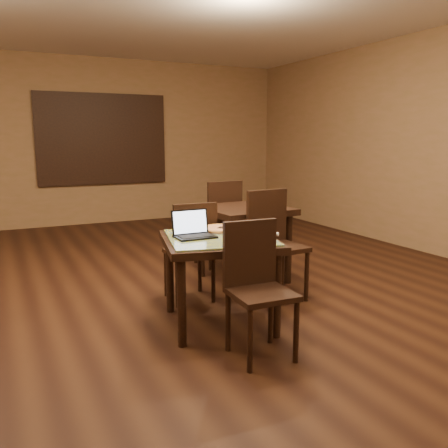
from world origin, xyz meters
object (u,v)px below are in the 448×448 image
laptop (193,230)px  chair_main_far (192,246)px  tiled_table (220,249)px  other_table_a_chair_far (220,219)px  chair_main_near (256,280)px  other_table_a_chair_near (273,238)px  other_table_a (244,220)px  pizza_pan (220,230)px

laptop → chair_main_far: bearing=68.6°
tiled_table → other_table_a_chair_far: bearing=77.1°
chair_main_near → other_table_a_chair_near: other_table_a_chair_near is taller
chair_main_far → other_table_a: chair_main_far is taller
chair_main_near → pizza_pan: size_ratio=2.60×
chair_main_far → other_table_a_chair_near: 0.82m
tiled_table → chair_main_far: 0.62m
pizza_pan → other_table_a_chair_near: other_table_a_chair_near is taller
pizza_pan → other_table_a_chair_far: 1.59m
chair_main_near → other_table_a: size_ratio=1.04×
chair_main_far → other_table_a_chair_near: other_table_a_chair_near is taller
pizza_pan → laptop: bearing=-156.6°
pizza_pan → other_table_a_chair_far: (0.68, 1.43, -0.16)m
other_table_a_chair_far → tiled_table: bearing=60.3°
pizza_pan → other_table_a_chair_far: size_ratio=0.35×
chair_main_near → chair_main_far: size_ratio=1.00×
laptop → pizza_pan: bearing=23.1°
tiled_table → other_table_a: bearing=65.5°
tiled_table → other_table_a_chair_near: other_table_a_chair_near is taller
other_table_a_chair_far → chair_main_far: bearing=48.6°
tiled_table → pizza_pan: (0.12, 0.24, 0.11)m
chair_main_near → other_table_a: 1.84m
tiled_table → laptop: (-0.20, 0.10, 0.16)m
tiled_table → laptop: laptop is taller
pizza_pan → tiled_table: bearing=-116.6°
tiled_table → chair_main_near: 0.62m
laptop → tiled_table: bearing=-27.2°
chair_main_near → other_table_a_chair_far: other_table_a_chair_far is taller
laptop → other_table_a_chair_far: 1.87m
chair_main_far → other_table_a_chair_far: bearing=-125.4°
tiled_table → other_table_a: other_table_a is taller
chair_main_far → laptop: (-0.20, -0.51, 0.27)m
laptop → pizza_pan: laptop is taller
chair_main_near → chair_main_far: 1.23m
other_table_a → other_table_a_chair_far: bearing=85.4°
other_table_a_chair_near → chair_main_far: bearing=162.5°
laptop → pizza_pan: (0.32, 0.14, -0.05)m
tiled_table → other_table_a: size_ratio=1.17×
chair_main_far → laptop: laptop is taller
chair_main_near → other_table_a_chair_far: size_ratio=0.92×
chair_main_near → tiled_table: bearing=92.7°
tiled_table → chair_main_far: (-0.00, 0.61, -0.11)m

